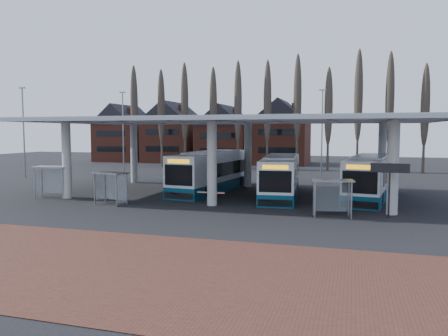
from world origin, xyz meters
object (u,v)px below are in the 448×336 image
(shelter_0, at_px, (53,175))
(shelter_1, at_px, (112,181))
(bus_1, at_px, (214,172))
(bus_2, at_px, (281,177))
(shelter_2, at_px, (332,190))
(bus_3, at_px, (371,178))

(shelter_0, xyz_separation_m, shelter_1, (6.36, -1.73, -0.11))
(bus_1, xyz_separation_m, bus_2, (6.29, -1.50, -0.10))
(bus_2, bearing_deg, shelter_2, -66.34)
(bus_2, bearing_deg, shelter_1, -149.87)
(bus_3, height_order, shelter_1, bus_3)
(bus_1, relative_size, shelter_1, 4.66)
(bus_3, bearing_deg, shelter_1, -145.41)
(bus_2, xyz_separation_m, shelter_2, (4.42, -8.02, 0.12))
(shelter_0, height_order, shelter_1, shelter_0)
(bus_1, bearing_deg, bus_3, 4.41)
(shelter_0, xyz_separation_m, shelter_2, (21.76, -1.96, -0.13))
(bus_3, bearing_deg, bus_1, -173.63)
(bus_3, relative_size, shelter_2, 4.67)
(shelter_2, bearing_deg, bus_3, 64.91)
(bus_1, height_order, shelter_1, bus_1)
(bus_2, distance_m, shelter_1, 13.47)
(bus_3, distance_m, shelter_2, 9.36)
(shelter_1, bearing_deg, bus_1, 78.01)
(bus_1, xyz_separation_m, bus_3, (13.28, -0.51, -0.07))
(shelter_0, bearing_deg, shelter_1, -24.48)
(bus_1, relative_size, bus_2, 1.07)
(bus_2, height_order, shelter_1, bus_2)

